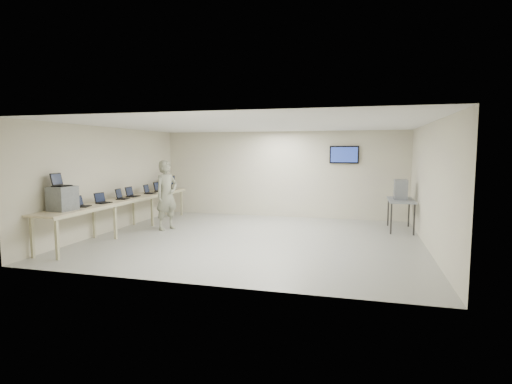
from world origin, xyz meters
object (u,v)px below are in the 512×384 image
(workbench, at_px, (125,201))
(equipment_box, at_px, (63,198))
(soldier, at_px, (167,195))
(side_table, at_px, (401,202))

(workbench, xyz_separation_m, equipment_box, (-0.06, -2.23, 0.33))
(equipment_box, bearing_deg, soldier, 74.04)
(workbench, distance_m, soldier, 1.10)
(equipment_box, bearing_deg, workbench, 92.55)
(soldier, relative_size, side_table, 1.35)
(equipment_box, bearing_deg, side_table, 34.84)
(workbench, bearing_deg, soldier, 29.37)
(workbench, bearing_deg, side_table, 16.05)
(workbench, relative_size, soldier, 3.14)
(soldier, bearing_deg, workbench, 143.58)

